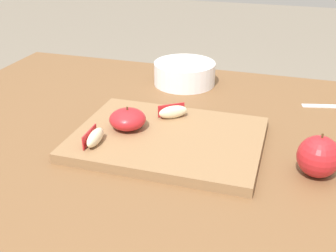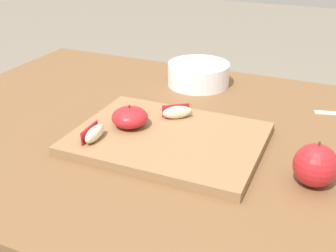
{
  "view_description": "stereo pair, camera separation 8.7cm",
  "coord_description": "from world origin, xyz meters",
  "px_view_note": "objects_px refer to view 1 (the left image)",
  "views": [
    {
      "loc": [
        0.3,
        -0.81,
        1.21
      ],
      "look_at": [
        0.07,
        -0.06,
        0.82
      ],
      "focal_mm": 44.51,
      "sensor_mm": 36.0,
      "label": 1
    },
    {
      "loc": [
        0.38,
        -0.78,
        1.21
      ],
      "look_at": [
        0.07,
        -0.06,
        0.82
      ],
      "focal_mm": 44.51,
      "sensor_mm": 36.0,
      "label": 2
    }
  ],
  "objects_px": {
    "cutting_board": "(168,139)",
    "whole_apple_crimson": "(319,157)",
    "apple_wedge_near_knife": "(95,137)",
    "apple_wedge_front": "(173,112)",
    "apple_half_skin_up": "(128,119)",
    "ceramic_fruit_bowl": "(185,73)"
  },
  "relations": [
    {
      "from": "whole_apple_crimson",
      "to": "ceramic_fruit_bowl",
      "type": "relative_size",
      "value": 0.5
    },
    {
      "from": "cutting_board",
      "to": "apple_wedge_front",
      "type": "bearing_deg",
      "value": 99.53
    },
    {
      "from": "cutting_board",
      "to": "ceramic_fruit_bowl",
      "type": "height_order",
      "value": "ceramic_fruit_bowl"
    },
    {
      "from": "apple_wedge_near_knife",
      "to": "ceramic_fruit_bowl",
      "type": "relative_size",
      "value": 0.39
    },
    {
      "from": "cutting_board",
      "to": "whole_apple_crimson",
      "type": "xyz_separation_m",
      "value": [
        0.3,
        -0.03,
        0.03
      ]
    },
    {
      "from": "apple_half_skin_up",
      "to": "whole_apple_crimson",
      "type": "bearing_deg",
      "value": -5.39
    },
    {
      "from": "apple_wedge_near_knife",
      "to": "whole_apple_crimson",
      "type": "xyz_separation_m",
      "value": [
        0.43,
        0.05,
        0.0
      ]
    },
    {
      "from": "cutting_board",
      "to": "apple_wedge_near_knife",
      "type": "height_order",
      "value": "apple_wedge_near_knife"
    },
    {
      "from": "apple_half_skin_up",
      "to": "whole_apple_crimson",
      "type": "height_order",
      "value": "whole_apple_crimson"
    },
    {
      "from": "apple_wedge_near_knife",
      "to": "apple_wedge_front",
      "type": "xyz_separation_m",
      "value": [
        0.12,
        0.17,
        0.0
      ]
    },
    {
      "from": "apple_half_skin_up",
      "to": "apple_wedge_near_knife",
      "type": "height_order",
      "value": "apple_half_skin_up"
    },
    {
      "from": "apple_wedge_near_knife",
      "to": "whole_apple_crimson",
      "type": "distance_m",
      "value": 0.43
    },
    {
      "from": "cutting_board",
      "to": "whole_apple_crimson",
      "type": "relative_size",
      "value": 4.52
    },
    {
      "from": "cutting_board",
      "to": "whole_apple_crimson",
      "type": "distance_m",
      "value": 0.3
    },
    {
      "from": "apple_half_skin_up",
      "to": "ceramic_fruit_bowl",
      "type": "bearing_deg",
      "value": 84.9
    },
    {
      "from": "apple_half_skin_up",
      "to": "apple_wedge_near_knife",
      "type": "relative_size",
      "value": 1.16
    },
    {
      "from": "whole_apple_crimson",
      "to": "ceramic_fruit_bowl",
      "type": "distance_m",
      "value": 0.53
    },
    {
      "from": "apple_half_skin_up",
      "to": "ceramic_fruit_bowl",
      "type": "distance_m",
      "value": 0.36
    },
    {
      "from": "apple_wedge_near_knife",
      "to": "apple_wedge_front",
      "type": "relative_size",
      "value": 1.02
    },
    {
      "from": "apple_wedge_near_knife",
      "to": "apple_wedge_front",
      "type": "distance_m",
      "value": 0.2
    },
    {
      "from": "whole_apple_crimson",
      "to": "ceramic_fruit_bowl",
      "type": "xyz_separation_m",
      "value": [
        -0.36,
        0.39,
        -0.01
      ]
    },
    {
      "from": "cutting_board",
      "to": "ceramic_fruit_bowl",
      "type": "relative_size",
      "value": 2.24
    }
  ]
}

